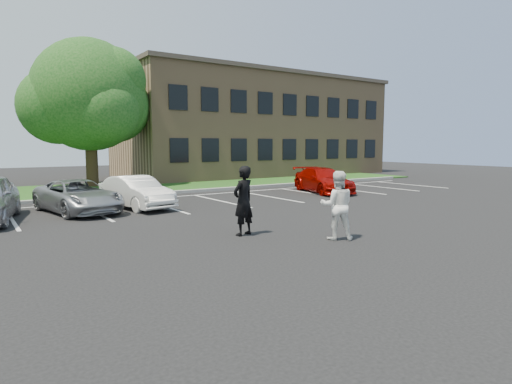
{
  "coord_description": "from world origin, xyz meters",
  "views": [
    {
      "loc": [
        -6.81,
        -9.01,
        2.61
      ],
      "look_at": [
        0.0,
        1.0,
        1.25
      ],
      "focal_mm": 30.0,
      "sensor_mm": 36.0,
      "label": 1
    }
  ],
  "objects_px": {
    "man_black_suit": "(243,201)",
    "car_silver_minivan": "(78,196)",
    "car_red_compact": "(323,180)",
    "tree": "(90,98)",
    "office_building": "(253,126)",
    "man_white_shirt": "(337,205)",
    "car_white_sedan": "(136,192)"
  },
  "relations": [
    {
      "from": "man_black_suit",
      "to": "car_silver_minivan",
      "type": "bearing_deg",
      "value": -82.64
    },
    {
      "from": "car_red_compact",
      "to": "tree",
      "type": "bearing_deg",
      "value": 148.37
    },
    {
      "from": "office_building",
      "to": "man_black_suit",
      "type": "relative_size",
      "value": 11.2
    },
    {
      "from": "office_building",
      "to": "tree",
      "type": "height_order",
      "value": "tree"
    },
    {
      "from": "man_white_shirt",
      "to": "car_red_compact",
      "type": "xyz_separation_m",
      "value": [
        7.63,
        8.7,
        -0.28
      ]
    },
    {
      "from": "car_silver_minivan",
      "to": "man_white_shirt",
      "type": "bearing_deg",
      "value": -72.22
    },
    {
      "from": "tree",
      "to": "car_white_sedan",
      "type": "relative_size",
      "value": 2.2
    },
    {
      "from": "man_white_shirt",
      "to": "car_silver_minivan",
      "type": "xyz_separation_m",
      "value": [
        -4.84,
        8.94,
        -0.32
      ]
    },
    {
      "from": "tree",
      "to": "car_silver_minivan",
      "type": "bearing_deg",
      "value": -106.6
    },
    {
      "from": "office_building",
      "to": "car_silver_minivan",
      "type": "bearing_deg",
      "value": -141.53
    },
    {
      "from": "car_white_sedan",
      "to": "office_building",
      "type": "bearing_deg",
      "value": 32.24
    },
    {
      "from": "car_silver_minivan",
      "to": "office_building",
      "type": "bearing_deg",
      "value": 27.8
    },
    {
      "from": "car_white_sedan",
      "to": "man_black_suit",
      "type": "bearing_deg",
      "value": -93.69
    },
    {
      "from": "man_black_suit",
      "to": "car_silver_minivan",
      "type": "height_order",
      "value": "man_black_suit"
    },
    {
      "from": "tree",
      "to": "man_white_shirt",
      "type": "distance_m",
      "value": 19.4
    },
    {
      "from": "car_silver_minivan",
      "to": "man_black_suit",
      "type": "bearing_deg",
      "value": -77.5
    },
    {
      "from": "office_building",
      "to": "tree",
      "type": "distance_m",
      "value": 14.95
    },
    {
      "from": "office_building",
      "to": "car_silver_minivan",
      "type": "relative_size",
      "value": 4.96
    },
    {
      "from": "tree",
      "to": "car_white_sedan",
      "type": "bearing_deg",
      "value": -94.2
    },
    {
      "from": "car_white_sedan",
      "to": "car_red_compact",
      "type": "height_order",
      "value": "car_red_compact"
    },
    {
      "from": "tree",
      "to": "man_black_suit",
      "type": "relative_size",
      "value": 4.4
    },
    {
      "from": "man_white_shirt",
      "to": "car_white_sedan",
      "type": "distance_m",
      "value": 9.14
    },
    {
      "from": "man_white_shirt",
      "to": "car_silver_minivan",
      "type": "height_order",
      "value": "man_white_shirt"
    },
    {
      "from": "car_white_sedan",
      "to": "car_red_compact",
      "type": "bearing_deg",
      "value": -10.73
    },
    {
      "from": "car_red_compact",
      "to": "office_building",
      "type": "bearing_deg",
      "value": 85.92
    },
    {
      "from": "office_building",
      "to": "car_silver_minivan",
      "type": "distance_m",
      "value": 22.4
    },
    {
      "from": "man_white_shirt",
      "to": "car_red_compact",
      "type": "distance_m",
      "value": 11.58
    },
    {
      "from": "tree",
      "to": "office_building",
      "type": "bearing_deg",
      "value": 15.19
    },
    {
      "from": "car_silver_minivan",
      "to": "car_red_compact",
      "type": "xyz_separation_m",
      "value": [
        12.48,
        -0.24,
        0.04
      ]
    },
    {
      "from": "man_black_suit",
      "to": "car_white_sedan",
      "type": "bearing_deg",
      "value": -99.04
    },
    {
      "from": "office_building",
      "to": "car_silver_minivan",
      "type": "height_order",
      "value": "office_building"
    },
    {
      "from": "office_building",
      "to": "car_red_compact",
      "type": "relative_size",
      "value": 4.9
    }
  ]
}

